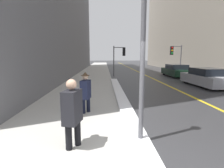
{
  "coord_description": "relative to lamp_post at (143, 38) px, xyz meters",
  "views": [
    {
      "loc": [
        -0.71,
        -2.92,
        2.17
      ],
      "look_at": [
        -0.4,
        4.0,
        1.05
      ],
      "focal_mm": 28.0,
      "sensor_mm": 36.0,
      "label": 1
    }
  ],
  "objects": [
    {
      "name": "pedestrian_in_fedora",
      "position": [
        -1.61,
        2.39,
        -1.71
      ],
      "size": [
        0.39,
        0.72,
        1.58
      ],
      "rotation": [
        0.0,
        0.0,
        -1.8
      ],
      "color": "black",
      "rests_on": "ground"
    },
    {
      "name": "pedestrian_with_shoulder_bag",
      "position": [
        -1.65,
        -0.2,
        -1.66
      ],
      "size": [
        0.43,
        0.77,
        1.65
      ],
      "rotation": [
        0.0,
        0.0,
        -1.8
      ],
      "color": "black",
      "rests_on": "ground"
    },
    {
      "name": "sidewalk_slab",
      "position": [
        -2.2,
        13.79,
        -2.57
      ],
      "size": [
        4.0,
        80.0,
        0.01
      ],
      "color": "#B2AFA8",
      "rests_on": "ground"
    },
    {
      "name": "traffic_light_far",
      "position": [
        6.78,
        14.72,
        -0.18
      ],
      "size": [
        1.31,
        0.38,
        3.34
      ],
      "rotation": [
        0.0,
        0.0,
        3.24
      ],
      "color": "#515156",
      "rests_on": "ground"
    },
    {
      "name": "traffic_light_near",
      "position": [
        0.86,
        15.01,
        -0.26
      ],
      "size": [
        1.31,
        0.32,
        3.22
      ],
      "rotation": [
        0.0,
        0.0,
        -0.02
      ],
      "color": "#515156",
      "rests_on": "ground"
    },
    {
      "name": "lamp_post",
      "position": [
        0.0,
        0.0,
        0.0
      ],
      "size": [
        0.28,
        0.28,
        4.22
      ],
      "color": "#515156",
      "rests_on": "ground"
    },
    {
      "name": "parked_car_silver",
      "position": [
        6.47,
        8.08,
        -1.96
      ],
      "size": [
        1.94,
        4.32,
        1.31
      ],
      "rotation": [
        0.0,
        0.0,
        1.6
      ],
      "color": "#B2B2B7",
      "rests_on": "ground"
    },
    {
      "name": "building_facade_right",
      "position": [
        12.8,
        20.79,
        7.24
      ],
      "size": [
        6.0,
        36.0,
        19.63
      ],
      "color": "gray",
      "rests_on": "ground"
    },
    {
      "name": "parked_car_dark_green",
      "position": [
        6.8,
        14.26,
        -1.97
      ],
      "size": [
        1.92,
        4.48,
        1.28
      ],
      "rotation": [
        0.0,
        0.0,
        1.55
      ],
      "color": "black",
      "rests_on": "ground"
    },
    {
      "name": "snow_bank_curb",
      "position": [
        -0.04,
        4.69,
        -2.52
      ],
      "size": [
        0.53,
        14.01,
        0.1
      ],
      "color": "white",
      "rests_on": "ground"
    },
    {
      "name": "road_centre_stripe",
      "position": [
        3.8,
        13.79,
        -2.57
      ],
      "size": [
        0.16,
        80.0,
        0.0
      ],
      "color": "gold",
      "rests_on": "ground"
    }
  ]
}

